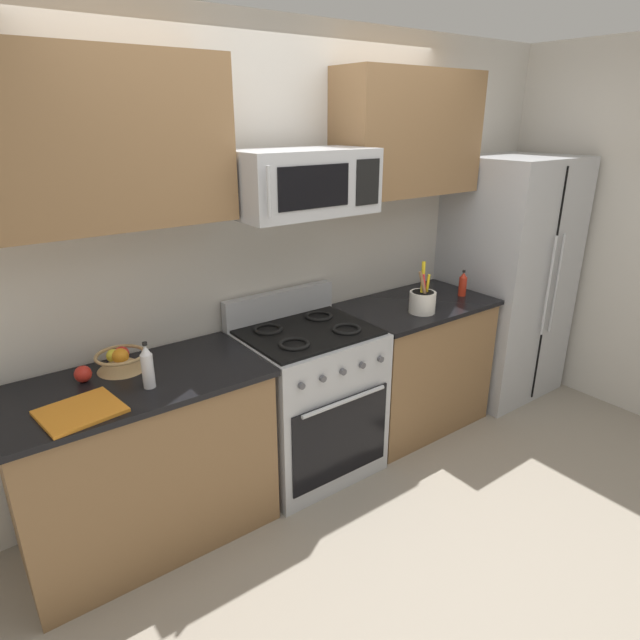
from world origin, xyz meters
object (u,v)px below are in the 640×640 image
object	(u,v)px
refrigerator	(506,279)
bottle_hot_sauce	(463,284)
range_oven	(308,399)
cutting_board	(80,411)
fruit_basket	(121,360)
apple_loose	(83,374)
utensil_crock	(422,301)
microwave	(303,182)
bottle_vinegar	(147,367)

from	to	relation	value
refrigerator	bottle_hot_sauce	world-z (taller)	refrigerator
range_oven	cutting_board	size ratio (longest dim) A/B	3.45
fruit_basket	apple_loose	size ratio (longest dim) A/B	3.06
utensil_crock	bottle_hot_sauce	xyz separation A→B (m)	(0.48, 0.07, 0.00)
range_oven	utensil_crock	world-z (taller)	utensil_crock
microwave	apple_loose	world-z (taller)	microwave
fruit_basket	microwave	bearing A→B (deg)	-7.30
range_oven	fruit_basket	size ratio (longest dim) A/B	4.46
refrigerator	bottle_hot_sauce	distance (m)	0.60
refrigerator	bottle_hot_sauce	xyz separation A→B (m)	(-0.59, -0.06, 0.08)
refrigerator	fruit_basket	distance (m)	2.88
range_oven	refrigerator	world-z (taller)	refrigerator
cutting_board	microwave	bearing A→B (deg)	8.46
refrigerator	apple_loose	xyz separation A→B (m)	(-3.06, 0.15, 0.04)
fruit_basket	cutting_board	world-z (taller)	fruit_basket
bottle_vinegar	utensil_crock	bearing A→B (deg)	-1.39
microwave	bottle_hot_sauce	world-z (taller)	microwave
refrigerator	bottle_vinegar	distance (m)	2.83
fruit_basket	refrigerator	bearing A→B (deg)	-3.49
refrigerator	bottle_vinegar	world-z (taller)	refrigerator
fruit_basket	bottle_hot_sauce	world-z (taller)	bottle_hot_sauce
utensil_crock	apple_loose	bearing A→B (deg)	171.98
utensil_crock	bottle_vinegar	xyz separation A→B (m)	(-1.76, 0.04, 0.03)
range_oven	utensil_crock	xyz separation A→B (m)	(0.79, -0.15, 0.51)
microwave	bottle_vinegar	xyz separation A→B (m)	(-0.97, -0.14, -0.75)
microwave	bottle_hot_sauce	size ratio (longest dim) A/B	4.25
bottle_vinegar	bottle_hot_sauce	bearing A→B (deg)	0.79
refrigerator	utensil_crock	xyz separation A→B (m)	(-1.07, -0.13, 0.08)
refrigerator	bottle_vinegar	bearing A→B (deg)	-178.14
bottle_hot_sauce	bottle_vinegar	xyz separation A→B (m)	(-2.24, -0.03, 0.02)
bottle_vinegar	cutting_board	bearing A→B (deg)	-170.35
range_oven	apple_loose	size ratio (longest dim) A/B	13.62
range_oven	cutting_board	distance (m)	1.37
microwave	utensil_crock	xyz separation A→B (m)	(0.79, -0.18, -0.77)
refrigerator	fruit_basket	bearing A→B (deg)	176.51
cutting_board	bottle_hot_sauce	xyz separation A→B (m)	(2.56, 0.09, 0.07)
range_oven	microwave	size ratio (longest dim) A/B	1.41
microwave	refrigerator	bearing A→B (deg)	-1.40
utensil_crock	apple_loose	world-z (taller)	utensil_crock
cutting_board	bottle_vinegar	xyz separation A→B (m)	(0.32, 0.05, 0.10)
bottle_vinegar	apple_loose	bearing A→B (deg)	134.15
refrigerator	microwave	xyz separation A→B (m)	(-1.86, 0.05, 0.85)
fruit_basket	cutting_board	bearing A→B (deg)	-130.58
refrigerator	bottle_hot_sauce	size ratio (longest dim) A/B	10.02
microwave	apple_loose	xyz separation A→B (m)	(-1.20, 0.10, -0.81)
range_oven	refrigerator	size ratio (longest dim) A/B	0.60
refrigerator	bottle_hot_sauce	bearing A→B (deg)	-174.06
microwave	bottle_vinegar	bearing A→B (deg)	-171.94
bottle_hot_sauce	bottle_vinegar	bearing A→B (deg)	-179.21
cutting_board	utensil_crock	bearing A→B (deg)	0.32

